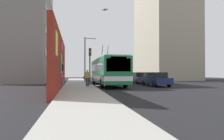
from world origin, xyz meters
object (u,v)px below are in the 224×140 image
Objects in this scene: parked_car_navy at (155,79)px; street_lamp at (86,56)px; city_bus at (107,70)px; parked_car_dark_gray at (139,78)px; traffic_light at (90,60)px; pedestrian_at_curb at (87,76)px; parked_car_silver at (126,77)px.

street_lamp is at bearing 39.23° from parked_car_navy.
city_bus is 5.73m from parked_car_navy.
traffic_light is (-4.37, 7.35, 2.11)m from parked_car_dark_gray.
parked_car_navy is at bearing -85.94° from pedestrian_at_curb.
pedestrian_at_curb is 0.25× the size of street_lamp.
pedestrian_at_curb is 0.41× the size of traffic_light.
traffic_light is (-1.07, 2.15, 1.15)m from city_bus.
pedestrian_at_curb is at bearing 127.97° from parked_car_dark_gray.
traffic_light is (-10.73, 7.35, 2.11)m from parked_car_silver.
pedestrian_at_curb is at bearing 176.93° from street_lamp.
street_lamp is (3.38, 7.26, 3.22)m from parked_car_dark_gray.
parked_car_dark_gray is at bearing -57.62° from city_bus.
parked_car_navy is 2.78× the size of pedestrian_at_curb.
parked_car_navy is (-2.21, -5.20, -0.96)m from city_bus.
parked_car_dark_gray is at bearing -114.96° from street_lamp.
parked_car_dark_gray is at bearing -59.29° from traffic_light.
pedestrian_at_curb is (-6.06, 7.76, 0.31)m from parked_car_dark_gray.
pedestrian_at_curb is (-2.76, 2.56, -0.65)m from city_bus.
city_bus is at bearing -63.56° from traffic_light.
parked_car_navy is 11.87m from parked_car_silver.
pedestrian_at_curb is (-12.42, 7.76, 0.31)m from parked_car_silver.
parked_car_silver is at bearing -34.42° from traffic_light.
pedestrian_at_curb is 2.50m from traffic_light.
parked_car_navy is 0.69× the size of street_lamp.
parked_car_silver is 2.51× the size of pedestrian_at_curb.
parked_car_dark_gray is 1.05× the size of parked_car_silver.
parked_car_dark_gray is at bearing -180.00° from parked_car_silver.
parked_car_silver is 0.62× the size of street_lamp.
pedestrian_at_curb is at bearing 137.14° from city_bus.
parked_car_navy is 5.51m from parked_car_dark_gray.
parked_car_silver is 14.65m from pedestrian_at_curb.
parked_car_dark_gray is 6.36m from parked_car_silver.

